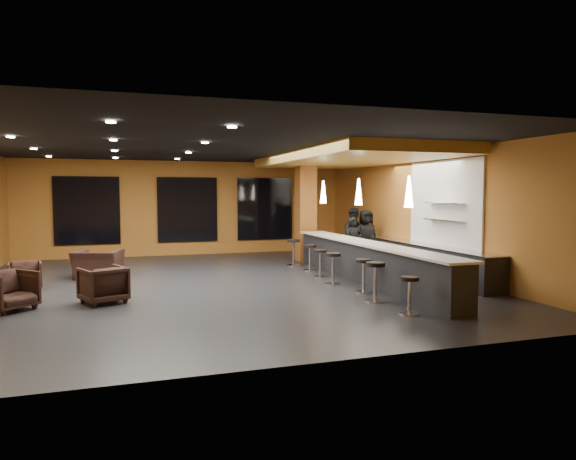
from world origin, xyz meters
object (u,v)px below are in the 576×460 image
object	(u,v)px
bar_stool_0	(410,290)
bar_stool_1	(375,276)
pendant_1	(359,192)
bar_stool_4	(320,260)
armchair_b	(103,285)
armchair_c	(25,276)
bar_stool_6	(294,249)
bar_counter	(366,263)
column	(306,210)
staff_a	(353,243)
armchair_a	(9,291)
armchair_d	(98,264)
pendant_2	(323,192)
bar_stool_2	(364,271)
bar_stool_3	(333,264)
prep_counter	(423,260)
bar_stool_5	(310,254)
staff_c	(366,237)
pendant_0	(409,192)
staff_b	(355,236)

from	to	relation	value
bar_stool_0	bar_stool_1	xyz separation A→B (m)	(-0.08, 1.23, 0.08)
pendant_1	bar_stool_4	bearing A→B (deg)	142.37
armchair_b	armchair_c	bearing A→B (deg)	-73.33
bar_stool_6	bar_counter	bearing A→B (deg)	-76.50
armchair_c	column	bearing A→B (deg)	10.55
pendant_1	bar_stool_1	size ratio (longest dim) A/B	0.82
staff_a	armchair_a	bearing A→B (deg)	-163.91
bar_counter	staff_a	size ratio (longest dim) A/B	5.07
bar_stool_4	armchair_d	bearing A→B (deg)	163.38
bar_stool_4	pendant_2	bearing A→B (deg)	65.94
bar_stool_2	bar_stool_3	bearing A→B (deg)	102.56
armchair_c	bar_stool_6	distance (m)	7.63
prep_counter	bar_stool_5	xyz separation A→B (m)	(-2.69, 1.83, 0.07)
armchair_a	bar_stool_4	distance (m)	7.55
armchair_a	bar_stool_0	bearing A→B (deg)	-63.45
staff_c	bar_counter	bearing A→B (deg)	-119.50
pendant_2	staff_a	bearing A→B (deg)	-36.76
armchair_d	bar_stool_3	distance (m)	6.40
bar_counter	pendant_0	world-z (taller)	pendant_0
staff_b	staff_c	distance (m)	0.39
bar_stool_2	bar_stool_4	xyz separation A→B (m)	(-0.15, 2.35, -0.02)
armchair_a	armchair_d	bearing A→B (deg)	24.09
pendant_0	staff_c	world-z (taller)	pendant_0
armchair_c	bar_stool_4	world-z (taller)	bar_stool_4
column	bar_stool_6	distance (m)	1.86
staff_a	armchair_a	size ratio (longest dim) A/B	1.83
pendant_2	bar_stool_2	size ratio (longest dim) A/B	0.89
staff_b	bar_stool_4	distance (m)	2.97
pendant_0	pendant_2	distance (m)	5.00
armchair_a	bar_stool_4	world-z (taller)	armchair_a
prep_counter	pendant_0	xyz separation A→B (m)	(-2.00, -2.50, 1.92)
pendant_2	armchair_d	size ratio (longest dim) A/B	0.59
staff_b	bar_stool_6	bearing A→B (deg)	-169.51
prep_counter	bar_stool_3	size ratio (longest dim) A/B	7.42
armchair_a	staff_a	bearing A→B (deg)	-23.74
bar_stool_0	bar_stool_2	bearing A→B (deg)	86.33
bar_counter	bar_stool_2	world-z (taller)	bar_counter
column	bar_stool_3	world-z (taller)	column
column	armchair_d	xyz separation A→B (m)	(-6.65, -1.72, -1.37)
pendant_2	bar_stool_4	bearing A→B (deg)	-114.06
armchair_d	bar_stool_4	xyz separation A→B (m)	(5.82, -1.74, 0.11)
pendant_1	armchair_d	distance (m)	7.33
staff_a	bar_counter	bearing A→B (deg)	-110.78
bar_stool_1	bar_stool_3	distance (m)	2.18
column	staff_c	world-z (taller)	column
staff_a	pendant_2	bearing A→B (deg)	140.23
pendant_1	armchair_b	size ratio (longest dim) A/B	0.81
bar_counter	pendant_0	bearing A→B (deg)	-90.00
bar_stool_0	bar_stool_3	world-z (taller)	bar_stool_3
pendant_1	armchair_a	size ratio (longest dim) A/B	0.81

